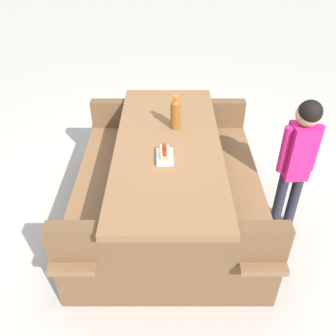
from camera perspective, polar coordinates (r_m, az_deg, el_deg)
The scene contains 5 objects.
ground_plane at distance 3.11m, azimuth -0.00°, elevation -7.80°, with size 30.00×30.00×0.00m, color #B7B2A8.
picnic_table at distance 2.81m, azimuth -0.00°, elevation -1.31°, with size 1.96×1.62×0.75m.
soda_bottle at distance 2.77m, azimuth 1.18°, elevation 8.54°, with size 0.08×0.08×0.26m.
hotdog_tray at distance 2.46m, azimuth -0.52°, elevation 2.07°, with size 0.19×0.13×0.08m.
child_in_coat at distance 2.75m, azimuth 19.77°, elevation 2.34°, with size 0.18×0.28×1.13m.
Camera 1 is at (2.20, -0.28, 2.17)m, focal length 39.03 mm.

